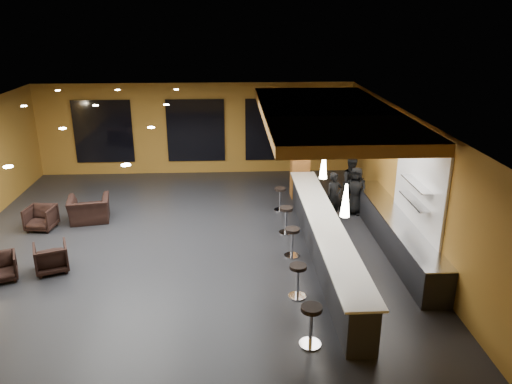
{
  "coord_description": "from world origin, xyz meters",
  "views": [
    {
      "loc": [
        1.32,
        -12.4,
        5.96
      ],
      "look_at": [
        2.0,
        0.5,
        1.3
      ],
      "focal_mm": 35.0,
      "sensor_mm": 36.0,
      "label": 1
    }
  ],
  "objects_px": {
    "armchair_a": "(1,268)",
    "bar_stool_4": "(280,196)",
    "column": "(301,147)",
    "armchair_d": "(89,209)",
    "bar_counter": "(324,240)",
    "prep_counter": "(395,233)",
    "pendant_1": "(324,165)",
    "staff_b": "(352,184)",
    "staff_c": "(355,191)",
    "bar_stool_3": "(286,217)",
    "armchair_b": "(51,257)",
    "armchair_c": "(41,218)",
    "bar_stool_2": "(292,239)",
    "pendant_2": "(309,141)",
    "bar_stool_1": "(298,277)",
    "bar_stool_0": "(311,321)",
    "staff_a": "(334,196)",
    "pendant_0": "(346,200)"
  },
  "relations": [
    {
      "from": "armchair_a",
      "to": "bar_stool_4",
      "type": "distance_m",
      "value": 8.07
    },
    {
      "from": "column",
      "to": "armchair_d",
      "type": "xyz_separation_m",
      "value": [
        -6.61,
        -1.84,
        -1.37
      ]
    },
    {
      "from": "bar_counter",
      "to": "prep_counter",
      "type": "xyz_separation_m",
      "value": [
        2.0,
        0.5,
        -0.07
      ]
    },
    {
      "from": "prep_counter",
      "to": "armchair_d",
      "type": "xyz_separation_m",
      "value": [
        -8.61,
        2.26,
        -0.05
      ]
    },
    {
      "from": "pendant_1",
      "to": "staff_b",
      "type": "relative_size",
      "value": 0.41
    },
    {
      "from": "staff_c",
      "to": "bar_stool_3",
      "type": "relative_size",
      "value": 1.91
    },
    {
      "from": "armchair_d",
      "to": "bar_stool_4",
      "type": "xyz_separation_m",
      "value": [
        5.82,
        0.58,
        0.1
      ]
    },
    {
      "from": "prep_counter",
      "to": "bar_stool_4",
      "type": "xyz_separation_m",
      "value": [
        -2.79,
        2.84,
        0.05
      ]
    },
    {
      "from": "pendant_1",
      "to": "bar_stool_4",
      "type": "bearing_deg",
      "value": 105.53
    },
    {
      "from": "armchair_b",
      "to": "staff_c",
      "type": "bearing_deg",
      "value": -179.19
    },
    {
      "from": "column",
      "to": "armchair_c",
      "type": "height_order",
      "value": "column"
    },
    {
      "from": "bar_stool_3",
      "to": "bar_stool_2",
      "type": "bearing_deg",
      "value": -89.97
    },
    {
      "from": "staff_c",
      "to": "bar_stool_4",
      "type": "distance_m",
      "value": 2.35
    },
    {
      "from": "pendant_2",
      "to": "staff_c",
      "type": "height_order",
      "value": "pendant_2"
    },
    {
      "from": "armchair_b",
      "to": "armchair_c",
      "type": "xyz_separation_m",
      "value": [
        -1.12,
        2.54,
        -0.0
      ]
    },
    {
      "from": "staff_b",
      "to": "bar_stool_1",
      "type": "relative_size",
      "value": 2.16
    },
    {
      "from": "staff_b",
      "to": "staff_c",
      "type": "bearing_deg",
      "value": -100.53
    },
    {
      "from": "bar_counter",
      "to": "bar_stool_0",
      "type": "relative_size",
      "value": 9.51
    },
    {
      "from": "pendant_2",
      "to": "armchair_a",
      "type": "height_order",
      "value": "pendant_2"
    },
    {
      "from": "staff_c",
      "to": "armchair_d",
      "type": "distance_m",
      "value": 8.14
    },
    {
      "from": "armchair_b",
      "to": "bar_stool_0",
      "type": "height_order",
      "value": "bar_stool_0"
    },
    {
      "from": "armchair_c",
      "to": "prep_counter",
      "type": "bearing_deg",
      "value": -2.99
    },
    {
      "from": "staff_b",
      "to": "armchair_c",
      "type": "bearing_deg",
      "value": 175.43
    },
    {
      "from": "armchair_c",
      "to": "bar_stool_4",
      "type": "distance_m",
      "value": 7.16
    },
    {
      "from": "column",
      "to": "pendant_2",
      "type": "height_order",
      "value": "column"
    },
    {
      "from": "pendant_2",
      "to": "staff_a",
      "type": "bearing_deg",
      "value": -33.14
    },
    {
      "from": "pendant_1",
      "to": "pendant_2",
      "type": "distance_m",
      "value": 2.5
    },
    {
      "from": "bar_stool_0",
      "to": "bar_stool_1",
      "type": "relative_size",
      "value": 1.07
    },
    {
      "from": "staff_c",
      "to": "staff_b",
      "type": "bearing_deg",
      "value": 114.42
    },
    {
      "from": "staff_a",
      "to": "bar_stool_0",
      "type": "xyz_separation_m",
      "value": [
        -1.63,
        -6.03,
        -0.21
      ]
    },
    {
      "from": "armchair_d",
      "to": "bar_stool_1",
      "type": "bearing_deg",
      "value": 130.86
    },
    {
      "from": "pendant_1",
      "to": "armchair_d",
      "type": "relative_size",
      "value": 0.59
    },
    {
      "from": "prep_counter",
      "to": "bar_stool_4",
      "type": "distance_m",
      "value": 3.98
    },
    {
      "from": "pendant_2",
      "to": "staff_c",
      "type": "bearing_deg",
      "value": -1.39
    },
    {
      "from": "armchair_b",
      "to": "prep_counter",
      "type": "bearing_deg",
      "value": 164.48
    },
    {
      "from": "prep_counter",
      "to": "staff_c",
      "type": "bearing_deg",
      "value": 101.05
    },
    {
      "from": "bar_counter",
      "to": "bar_stool_1",
      "type": "xyz_separation_m",
      "value": [
        -0.91,
        -1.81,
        0.0
      ]
    },
    {
      "from": "pendant_0",
      "to": "staff_b",
      "type": "xyz_separation_m",
      "value": [
        1.51,
        5.37,
        -1.5
      ]
    },
    {
      "from": "staff_b",
      "to": "staff_a",
      "type": "bearing_deg",
      "value": -142.98
    },
    {
      "from": "pendant_0",
      "to": "pendant_2",
      "type": "height_order",
      "value": "same"
    },
    {
      "from": "bar_stool_3",
      "to": "column",
      "type": "bearing_deg",
      "value": 75.22
    },
    {
      "from": "staff_c",
      "to": "armchair_b",
      "type": "xyz_separation_m",
      "value": [
        -8.25,
        -3.27,
        -0.4
      ]
    },
    {
      "from": "pendant_2",
      "to": "prep_counter",
      "type": "bearing_deg",
      "value": -51.34
    },
    {
      "from": "staff_a",
      "to": "armchair_c",
      "type": "bearing_deg",
      "value": 158.52
    },
    {
      "from": "bar_counter",
      "to": "bar_stool_3",
      "type": "relative_size",
      "value": 10.16
    },
    {
      "from": "pendant_2",
      "to": "staff_c",
      "type": "relative_size",
      "value": 0.46
    },
    {
      "from": "pendant_0",
      "to": "bar_stool_2",
      "type": "distance_m",
      "value": 2.94
    },
    {
      "from": "column",
      "to": "armchair_a",
      "type": "height_order",
      "value": "column"
    },
    {
      "from": "bar_stool_2",
      "to": "bar_stool_0",
      "type": "bearing_deg",
      "value": -91.43
    },
    {
      "from": "column",
      "to": "staff_b",
      "type": "bearing_deg",
      "value": -39.06
    }
  ]
}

